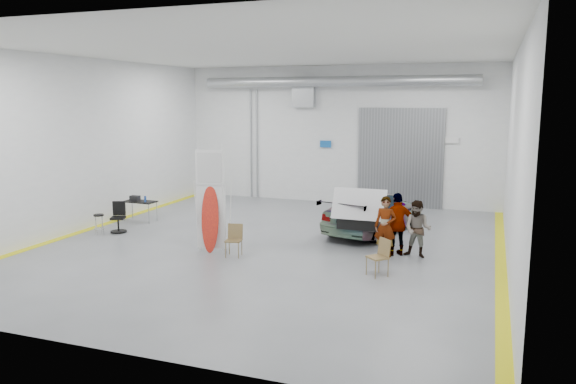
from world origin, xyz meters
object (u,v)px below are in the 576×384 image
(folding_chair_near, at_px, (234,247))
(work_table, at_px, (139,201))
(folding_chair_far, at_px, (377,265))
(office_chair, at_px, (119,219))
(sedan_car, at_px, (373,211))
(person_a, at_px, (385,226))
(surfboard_display, at_px, (209,209))
(person_b, at_px, (418,229))
(shop_stool, at_px, (99,225))
(person_c, at_px, (398,224))

(folding_chair_near, height_order, work_table, work_table)
(folding_chair_far, distance_m, office_chair, 9.53)
(sedan_car, bearing_deg, folding_chair_near, 68.93)
(work_table, bearing_deg, person_a, -9.61)
(surfboard_display, distance_m, office_chair, 4.43)
(office_chair, bearing_deg, person_b, -21.09)
(folding_chair_near, distance_m, shop_stool, 5.53)
(sedan_car, height_order, folding_chair_far, sedan_car)
(person_b, distance_m, office_chair, 10.11)
(work_table, bearing_deg, surfboard_display, -33.04)
(sedan_car, distance_m, person_b, 3.33)
(person_c, height_order, surfboard_display, surfboard_display)
(folding_chair_far, relative_size, office_chair, 0.94)
(surfboard_display, bearing_deg, shop_stool, 165.48)
(sedan_car, height_order, surfboard_display, surfboard_display)
(office_chair, bearing_deg, folding_chair_near, -38.72)
(person_c, distance_m, shop_stool, 9.99)
(surfboard_display, relative_size, shop_stool, 4.66)
(person_b, bearing_deg, office_chair, -168.68)
(folding_chair_near, bearing_deg, person_a, 10.34)
(person_c, relative_size, folding_chair_near, 1.99)
(sedan_car, relative_size, folding_chair_near, 5.22)
(sedan_car, bearing_deg, folding_chair_far, 116.92)
(folding_chair_near, relative_size, shop_stool, 1.34)
(folding_chair_near, xyz_separation_m, shop_stool, (-5.46, 0.85, 0.06))
(person_a, relative_size, office_chair, 1.71)
(person_b, bearing_deg, person_a, -156.93)
(person_c, bearing_deg, shop_stool, -22.66)
(sedan_car, relative_size, person_a, 2.76)
(person_a, bearing_deg, folding_chair_far, -78.98)
(person_b, xyz_separation_m, person_c, (-0.58, -0.00, 0.10))
(surfboard_display, bearing_deg, office_chair, 157.43)
(person_b, relative_size, person_c, 0.90)
(surfboard_display, relative_size, office_chair, 3.15)
(sedan_car, relative_size, folding_chair_far, 5.02)
(person_c, bearing_deg, sedan_car, -93.12)
(person_b, xyz_separation_m, work_table, (-10.53, 1.41, -0.07))
(folding_chair_far, bearing_deg, folding_chair_near, -141.93)
(person_c, relative_size, office_chair, 1.80)
(work_table, xyz_separation_m, office_chair, (0.42, -1.77, -0.31))
(sedan_car, height_order, shop_stool, sedan_car)
(person_a, xyz_separation_m, person_b, (0.90, 0.22, -0.05))
(office_chair, bearing_deg, folding_chair_far, -34.00)
(person_a, xyz_separation_m, folding_chair_far, (0.16, -1.93, -0.59))
(person_a, xyz_separation_m, office_chair, (-9.20, -0.14, -0.43))
(person_a, relative_size, person_b, 1.06)
(surfboard_display, xyz_separation_m, folding_chair_near, (0.88, -0.19, -1.04))
(person_b, xyz_separation_m, shop_stool, (-10.52, -0.92, -0.49))
(office_chair, bearing_deg, work_table, 80.28)
(folding_chair_far, bearing_deg, shop_stool, -144.02)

